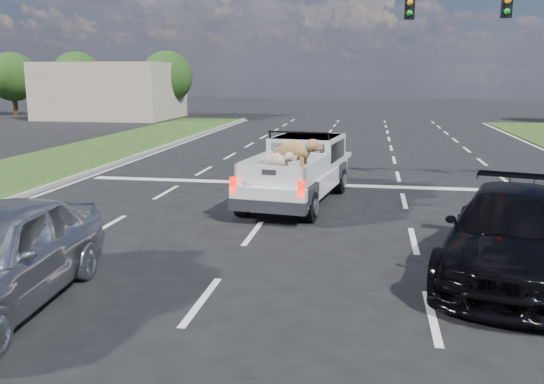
# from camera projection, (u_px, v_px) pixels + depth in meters

# --- Properties ---
(ground) EXTENTS (160.00, 160.00, 0.00)m
(ground) POSITION_uv_depth(u_px,v_px,m) (313.00, 309.00, 8.71)
(ground) COLOR black
(ground) RESTS_ON ground
(road_markings) EXTENTS (17.75, 60.00, 0.01)m
(road_markings) POSITION_uv_depth(u_px,v_px,m) (338.00, 210.00, 15.04)
(road_markings) COLOR silver
(road_markings) RESTS_ON ground
(curb_left) EXTENTS (0.15, 60.00, 0.14)m
(curb_left) POSITION_uv_depth(u_px,v_px,m) (11.00, 199.00, 15.99)
(curb_left) COLOR gray
(curb_left) RESTS_ON ground
(building_left) EXTENTS (10.00, 8.00, 4.40)m
(building_left) POSITION_uv_depth(u_px,v_px,m) (112.00, 91.00, 46.36)
(building_left) COLOR tan
(building_left) RESTS_ON ground
(tree_far_a) EXTENTS (4.20, 4.20, 5.40)m
(tree_far_a) POSITION_uv_depth(u_px,v_px,m) (13.00, 77.00, 49.74)
(tree_far_a) COLOR #332114
(tree_far_a) RESTS_ON ground
(tree_far_b) EXTENTS (4.20, 4.20, 5.40)m
(tree_far_b) POSITION_uv_depth(u_px,v_px,m) (77.00, 77.00, 48.74)
(tree_far_b) COLOR #332114
(tree_far_b) RESTS_ON ground
(tree_far_c) EXTENTS (4.20, 4.20, 5.40)m
(tree_far_c) POSITION_uv_depth(u_px,v_px,m) (167.00, 77.00, 47.40)
(tree_far_c) COLOR #332114
(tree_far_c) RESTS_ON ground
(pickup_truck) EXTENTS (2.58, 5.43, 1.96)m
(pickup_truck) POSITION_uv_depth(u_px,v_px,m) (299.00, 169.00, 15.86)
(pickup_truck) COLOR black
(pickup_truck) RESTS_ON ground
(black_coupe) EXTENTS (3.47, 5.57, 1.51)m
(black_coupe) POSITION_uv_depth(u_px,v_px,m) (512.00, 234.00, 10.00)
(black_coupe) COLOR black
(black_coupe) RESTS_ON ground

